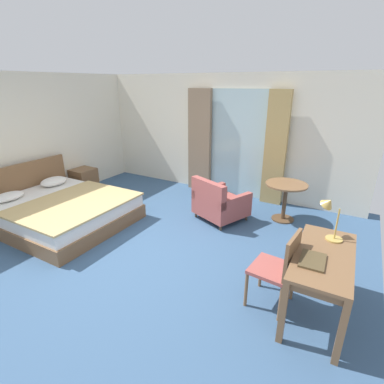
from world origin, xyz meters
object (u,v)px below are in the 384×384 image
object	(u,v)px
nightstand	(84,180)
desk_lamp	(330,211)
bed	(60,209)
writing_desk	(323,262)
armchair_by_window	(219,203)
round_cafe_table	(286,193)
closed_book	(313,260)
desk_chair	(280,266)

from	to	relation	value
nightstand	desk_lamp	distance (m)	5.29
bed	writing_desk	world-z (taller)	bed
armchair_by_window	round_cafe_table	distance (m)	1.19
writing_desk	closed_book	world-z (taller)	closed_book
round_cafe_table	nightstand	bearing A→B (deg)	-169.75
closed_book	armchair_by_window	xyz separation A→B (m)	(-1.80, 1.75, -0.42)
desk_chair	closed_book	xyz separation A→B (m)	(0.31, -0.08, 0.22)
armchair_by_window	desk_chair	bearing A→B (deg)	-48.17
desk_chair	armchair_by_window	world-z (taller)	desk_chair
desk_lamp	closed_book	world-z (taller)	desk_lamp
bed	closed_book	xyz separation A→B (m)	(4.18, -0.23, 0.49)
nightstand	bed	bearing A→B (deg)	-54.90
desk_chair	round_cafe_table	world-z (taller)	desk_chair
closed_book	round_cafe_table	bearing A→B (deg)	106.39
desk_lamp	round_cafe_table	bearing A→B (deg)	115.68
round_cafe_table	writing_desk	bearing A→B (deg)	-67.68
writing_desk	closed_book	size ratio (longest dim) A/B	3.71
armchair_by_window	round_cafe_table	world-z (taller)	armchair_by_window
nightstand	desk_chair	distance (m)	5.02
desk_chair	closed_book	bearing A→B (deg)	-14.61
closed_book	writing_desk	bearing A→B (deg)	64.44
desk_lamp	closed_book	bearing A→B (deg)	-93.99
writing_desk	armchair_by_window	xyz separation A→B (m)	(-1.89, 1.55, -0.31)
writing_desk	round_cafe_table	bearing A→B (deg)	112.32
nightstand	writing_desk	distance (m)	5.38
round_cafe_table	closed_book	bearing A→B (deg)	-71.24
round_cafe_table	desk_chair	bearing A→B (deg)	-78.02
bed	writing_desk	xyz separation A→B (m)	(4.26, -0.03, 0.38)
armchair_by_window	round_cafe_table	xyz separation A→B (m)	(1.01, 0.58, 0.20)
round_cafe_table	armchair_by_window	bearing A→B (deg)	-150.05
bed	nightstand	size ratio (longest dim) A/B	4.34
bed	round_cafe_table	size ratio (longest dim) A/B	3.14
round_cafe_table	desk_lamp	bearing A→B (deg)	-64.32
writing_desk	armchair_by_window	size ratio (longest dim) A/B	1.22
bed	desk_chair	size ratio (longest dim) A/B	2.48
bed	writing_desk	distance (m)	4.28
desk_chair	round_cafe_table	distance (m)	2.30
desk_lamp	armchair_by_window	bearing A→B (deg)	148.11
desk_chair	armchair_by_window	distance (m)	2.24
writing_desk	desk_chair	bearing A→B (deg)	-163.93
nightstand	armchair_by_window	bearing A→B (deg)	3.41
closed_book	bed	bearing A→B (deg)	174.52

